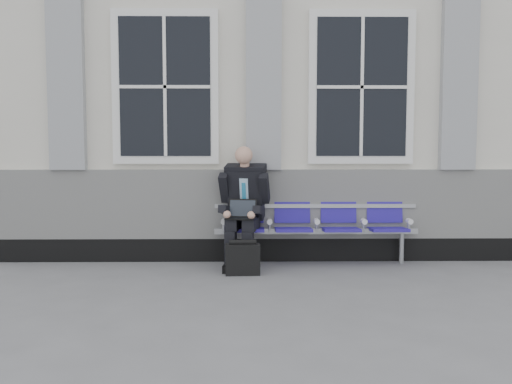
{
  "coord_description": "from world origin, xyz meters",
  "views": [
    {
      "loc": [
        -1.1,
        -5.9,
        1.52
      ],
      "look_at": [
        -1.0,
        0.9,
        0.95
      ],
      "focal_mm": 40.0,
      "sensor_mm": 36.0,
      "label": 1
    }
  ],
  "objects": [
    {
      "name": "businessman",
      "position": [
        -1.15,
        1.18,
        0.8
      ],
      "size": [
        0.66,
        0.88,
        1.5
      ],
      "color": "black",
      "rests_on": "ground"
    },
    {
      "name": "bench",
      "position": [
        -0.23,
        1.32,
        0.55
      ],
      "size": [
        2.6,
        0.47,
        0.91
      ],
      "color": "#9EA0A3",
      "rests_on": "ground"
    },
    {
      "name": "station_building",
      "position": [
        -0.02,
        3.47,
        2.22
      ],
      "size": [
        14.4,
        4.4,
        4.49
      ],
      "color": "silver",
      "rests_on": "ground"
    },
    {
      "name": "ground",
      "position": [
        0.0,
        0.0,
        0.0
      ],
      "size": [
        70.0,
        70.0,
        0.0
      ],
      "primitive_type": "plane",
      "color": "slate",
      "rests_on": "ground"
    },
    {
      "name": "briefcase",
      "position": [
        -1.16,
        0.68,
        0.19
      ],
      "size": [
        0.41,
        0.19,
        0.41
      ],
      "color": "black",
      "rests_on": "ground"
    }
  ]
}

